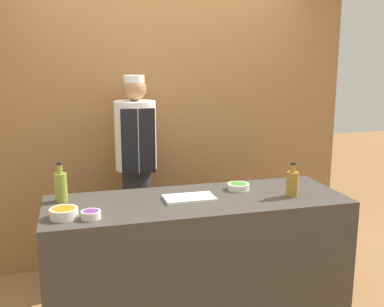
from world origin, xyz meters
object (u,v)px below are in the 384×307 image
(bottle_vinegar, at_px, (292,183))
(chef_center, at_px, (136,170))
(sauce_bowl_green, at_px, (238,186))
(bottle_oil, at_px, (61,186))
(sauce_bowl_purple, at_px, (91,214))
(sauce_bowl_orange, at_px, (64,213))
(cutting_board, at_px, (189,198))

(bottle_vinegar, distance_m, chef_center, 1.29)
(sauce_bowl_green, distance_m, bottle_oil, 1.22)
(sauce_bowl_green, xyz_separation_m, bottle_oil, (-1.21, 0.05, 0.08))
(sauce_bowl_purple, distance_m, bottle_oil, 0.43)
(sauce_bowl_orange, distance_m, bottle_oil, 0.34)
(sauce_bowl_orange, relative_size, chef_center, 0.10)
(cutting_board, bearing_deg, sauce_bowl_purple, -162.56)
(cutting_board, xyz_separation_m, bottle_oil, (-0.81, 0.18, 0.09))
(bottle_oil, bearing_deg, chef_center, 46.29)
(sauce_bowl_green, xyz_separation_m, chef_center, (-0.63, 0.65, 0.00))
(chef_center, bearing_deg, cutting_board, -73.26)
(bottle_oil, bearing_deg, sauce_bowl_orange, -87.05)
(sauce_bowl_orange, distance_m, cutting_board, 0.81)
(bottle_vinegar, bearing_deg, chef_center, 135.80)
(sauce_bowl_green, height_order, chef_center, chef_center)
(sauce_bowl_green, bearing_deg, sauce_bowl_purple, -162.17)
(sauce_bowl_purple, height_order, chef_center, chef_center)
(cutting_board, height_order, bottle_oil, bottle_oil)
(bottle_oil, height_order, bottle_vinegar, bottle_oil)
(sauce_bowl_green, relative_size, bottle_vinegar, 0.66)
(sauce_bowl_orange, bearing_deg, bottle_oil, 92.95)
(sauce_bowl_purple, height_order, cutting_board, sauce_bowl_purple)
(sauce_bowl_purple, distance_m, bottle_vinegar, 1.34)
(cutting_board, relative_size, bottle_vinegar, 1.41)
(bottle_vinegar, bearing_deg, sauce_bowl_purple, -176.20)
(sauce_bowl_purple, relative_size, bottle_oil, 0.44)
(sauce_bowl_purple, height_order, bottle_oil, bottle_oil)
(sauce_bowl_green, bearing_deg, sauce_bowl_orange, -166.56)
(sauce_bowl_orange, relative_size, bottle_oil, 0.63)
(bottle_oil, distance_m, chef_center, 0.84)
(cutting_board, xyz_separation_m, chef_center, (-0.24, 0.79, 0.01))
(sauce_bowl_green, bearing_deg, bottle_vinegar, -40.32)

